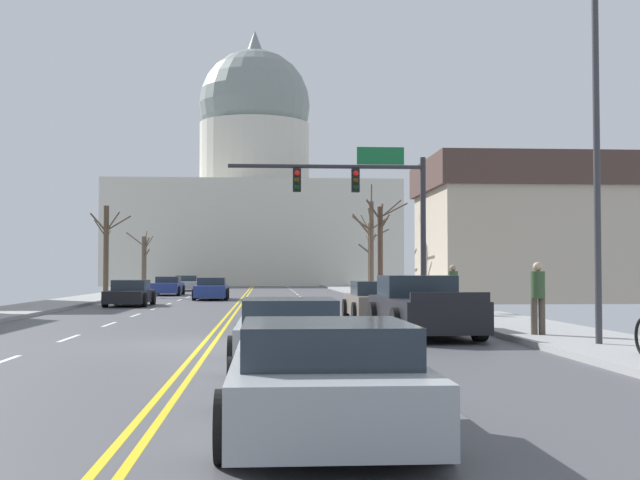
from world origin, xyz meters
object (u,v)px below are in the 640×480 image
Objects in this scene: sedan_oncoming_01 at (211,289)px; pedestrian_00 at (538,294)px; street_lamp_right at (581,104)px; sedan_oncoming_02 at (168,286)px; signal_gantry at (367,194)px; sedan_oncoming_00 at (130,294)px; pickup_truck_near_01 at (422,308)px; sedan_near_03 at (323,379)px; pedestrian_01 at (453,287)px; sedan_near_00 at (377,302)px; sedan_near_02 at (289,334)px; sedan_oncoming_03 at (186,284)px.

pedestrian_00 is (9.53, -28.07, 0.51)m from sedan_oncoming_01.
street_lamp_right is 41.44m from sedan_oncoming_02.
street_lamp_right reaches higher than signal_gantry.
sedan_oncoming_00 is at bearing -89.37° from sedan_oncoming_02.
pickup_truck_near_01 is 36.36m from sedan_oncoming_02.
sedan_oncoming_02 is (-7.08, 47.37, 0.03)m from sedan_near_03.
signal_gantry is 1.36× the size of pickup_truck_near_01.
sedan_oncoming_02 is at bearing 98.50° from sedan_near_03.
sedan_oncoming_02 is 2.68× the size of pedestrian_01.
sedan_near_00 is 1.02× the size of sedan_oncoming_02.
pickup_truck_near_01 is at bearing -90.24° from signal_gantry.
sedan_oncoming_01 is (-3.48, 32.95, 0.03)m from sedan_near_02.
sedan_oncoming_00 is (-10.36, 6.43, -4.17)m from signal_gantry.
signal_gantry reaches higher than pickup_truck_near_01.
street_lamp_right is 52.77m from sedan_oncoming_03.
pedestrian_00 reaches higher than sedan_oncoming_03.
street_lamp_right is at bearing -75.70° from sedan_oncoming_03.
sedan_oncoming_03 is at bearing 104.33° from sedan_near_00.
sedan_oncoming_02 is 1.00× the size of sedan_oncoming_03.
signal_gantry is 1.77× the size of sedan_near_02.
sedan_oncoming_00 is (-10.08, 11.23, -0.04)m from sedan_near_00.
pedestrian_00 is at bearing -75.14° from sedan_oncoming_03.
sedan_oncoming_01 is 21.51m from pedestrian_01.
street_lamp_right is 1.81× the size of sedan_oncoming_01.
sedan_near_00 reaches higher than sedan_oncoming_03.
sedan_near_03 is at bearing -106.61° from pedestrian_01.
sedan_near_03 is at bearing -98.12° from signal_gantry.
sedan_near_00 is 19.71m from sedan_near_03.
sedan_near_03 is (-3.46, -24.25, -4.17)m from signal_gantry.
pedestrian_01 is at bearing 2.88° from sedan_near_00.
sedan_oncoming_03 is (-10.17, 39.81, -0.02)m from sedan_near_00.
sedan_near_00 is 13.94m from sedan_near_02.
pedestrian_01 reaches higher than pickup_truck_near_01.
sedan_oncoming_00 is 0.93× the size of sedan_oncoming_01.
sedan_oncoming_03 is (-6.99, 59.26, 0.03)m from sedan_near_03.
sedan_oncoming_00 is 2.53× the size of pedestrian_00.
street_lamp_right is at bearing -89.23° from pedestrian_01.
pedestrian_00 reaches higher than sedan_oncoming_00.
pickup_truck_near_01 reaches higher than sedan_oncoming_01.
signal_gantry reaches higher than sedan_near_00.
pickup_truck_near_01 is 47.84m from sedan_oncoming_03.
street_lamp_right is at bearing -58.71° from pickup_truck_near_01.
signal_gantry is 4.61× the size of pedestrian_01.
pedestrian_01 reaches higher than sedan_oncoming_03.
sedan_oncoming_02 is at bearing 114.52° from signal_gantry.
signal_gantry is 1.71× the size of sedan_oncoming_03.
street_lamp_right is at bearing 21.17° from sedan_near_02.
sedan_near_02 is at bearing -83.97° from sedan_oncoming_01.
sedan_oncoming_03 is (0.09, 11.89, 0.00)m from sedan_oncoming_02.
street_lamp_right is 4.93× the size of pedestrian_00.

